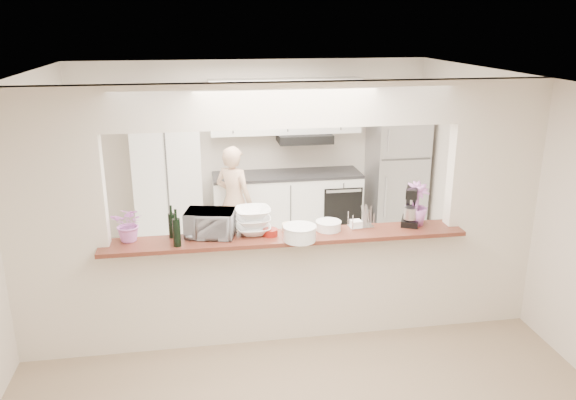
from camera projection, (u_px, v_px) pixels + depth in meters
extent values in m
plane|color=gray|center=(286.00, 335.00, 5.62)|extent=(6.00, 6.00, 0.00)
cube|color=beige|center=(267.00, 270.00, 7.08)|extent=(5.00, 2.90, 0.01)
cube|color=silver|center=(56.00, 230.00, 4.93)|extent=(0.90, 0.15, 2.50)
cube|color=silver|center=(490.00, 206.00, 5.56)|extent=(0.90, 0.15, 2.50)
cube|color=silver|center=(285.00, 105.00, 4.92)|extent=(3.20, 0.15, 0.40)
cube|color=silver|center=(286.00, 288.00, 5.46)|extent=(3.20, 0.15, 1.05)
cube|color=brown|center=(286.00, 237.00, 5.25)|extent=(3.40, 0.38, 0.04)
cube|color=white|center=(168.00, 171.00, 7.66)|extent=(0.90, 0.60, 2.10)
cube|color=white|center=(287.00, 206.00, 8.09)|extent=(2.10, 0.60, 0.90)
cube|color=#2B2B2D|center=(287.00, 175.00, 7.95)|extent=(2.10, 0.62, 0.04)
cube|color=white|center=(286.00, 106.00, 7.78)|extent=(2.10, 0.35, 0.75)
cube|color=black|center=(304.00, 138.00, 7.85)|extent=(0.75, 0.45, 0.12)
cube|color=black|center=(343.00, 207.00, 7.91)|extent=(0.55, 0.02, 0.55)
cube|color=#B6B6BB|center=(396.00, 176.00, 8.17)|extent=(0.75, 0.70, 1.70)
imported|color=pink|center=(129.00, 224.00, 5.07)|extent=(0.35, 0.33, 0.33)
cylinder|color=black|center=(172.00, 226.00, 5.16)|extent=(0.06, 0.06, 0.23)
cylinder|color=black|center=(171.00, 210.00, 5.11)|extent=(0.02, 0.02, 0.08)
cylinder|color=black|center=(177.00, 233.00, 4.96)|extent=(0.07, 0.07, 0.26)
cylinder|color=black|center=(176.00, 214.00, 4.90)|extent=(0.02, 0.02, 0.09)
imported|color=#A4A3A8|center=(210.00, 224.00, 5.19)|extent=(0.50, 0.39, 0.25)
imported|color=white|center=(253.00, 221.00, 5.25)|extent=(0.34, 0.34, 0.24)
cylinder|color=white|center=(300.00, 234.00, 5.11)|extent=(0.30, 0.30, 0.13)
cylinder|color=white|center=(300.00, 226.00, 5.09)|extent=(0.31, 0.31, 0.01)
cylinder|color=white|center=(328.00, 226.00, 5.37)|extent=(0.24, 0.24, 0.08)
cylinder|color=white|center=(328.00, 222.00, 5.36)|extent=(0.25, 0.25, 0.01)
cylinder|color=maroon|center=(270.00, 232.00, 5.23)|extent=(0.14, 0.14, 0.06)
cylinder|color=beige|center=(289.00, 227.00, 5.36)|extent=(0.14, 0.14, 0.07)
cube|color=silver|center=(361.00, 226.00, 5.45)|extent=(0.25, 0.16, 0.01)
cube|color=white|center=(361.00, 223.00, 5.44)|extent=(0.11, 0.11, 0.06)
cube|color=black|center=(410.00, 221.00, 5.52)|extent=(0.25, 0.30, 0.06)
cube|color=black|center=(412.00, 203.00, 5.55)|extent=(0.14, 0.13, 0.27)
cube|color=black|center=(412.00, 192.00, 5.42)|extent=(0.19, 0.24, 0.09)
cylinder|color=#B7B7BC|center=(410.00, 213.00, 5.44)|extent=(0.13, 0.13, 0.12)
imported|color=#AE60B3|center=(416.00, 204.00, 5.47)|extent=(0.24, 0.24, 0.42)
imported|color=#D2A888|center=(234.00, 201.00, 7.39)|extent=(0.64, 0.61, 1.47)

